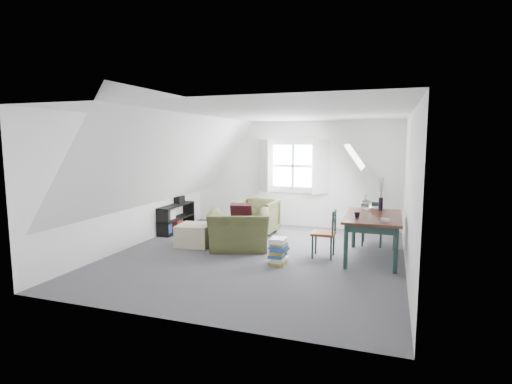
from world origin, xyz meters
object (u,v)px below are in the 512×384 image
(media_shelf, at_px, (173,219))
(magazine_stack, at_px, (278,251))
(dining_table, at_px, (373,221))
(armchair_far, at_px, (257,234))
(dining_chair_far, at_px, (372,222))
(dining_chair_near, at_px, (325,233))
(ottoman, at_px, (195,235))
(armchair_near, at_px, (239,249))

(media_shelf, height_order, magazine_stack, media_shelf)
(dining_table, bearing_deg, armchair_far, 159.98)
(dining_chair_far, bearing_deg, dining_table, 112.36)
(armchair_far, distance_m, dining_chair_near, 2.15)
(ottoman, distance_m, dining_chair_far, 3.49)
(dining_chair_far, height_order, dining_chair_near, dining_chair_far)
(armchair_near, xyz_separation_m, media_shelf, (-1.94, 0.90, 0.28))
(dining_table, height_order, magazine_stack, dining_table)
(magazine_stack, bearing_deg, ottoman, 161.65)
(dining_chair_far, bearing_deg, ottoman, 37.88)
(magazine_stack, bearing_deg, dining_table, 28.43)
(dining_chair_near, distance_m, media_shelf, 3.69)
(media_shelf, xyz_separation_m, magazine_stack, (2.90, -1.54, -0.06))
(armchair_near, xyz_separation_m, dining_chair_far, (2.37, 1.09, 0.46))
(armchair_far, distance_m, dining_table, 2.79)
(magazine_stack, bearing_deg, armchair_far, 118.47)
(magazine_stack, bearing_deg, dining_chair_far, 50.70)
(armchair_far, relative_size, media_shelf, 0.71)
(dining_table, relative_size, dining_chair_near, 1.81)
(magazine_stack, bearing_deg, media_shelf, 151.97)
(ottoman, relative_size, magazine_stack, 1.44)
(ottoman, bearing_deg, armchair_near, 1.20)
(armchair_far, xyz_separation_m, dining_chair_far, (2.44, -0.15, 0.46))
(ottoman, relative_size, dining_chair_near, 0.74)
(armchair_near, relative_size, dining_table, 0.73)
(armchair_far, bearing_deg, magazine_stack, -58.61)
(ottoman, height_order, dining_chair_near, dining_chair_near)
(dining_chair_near, relative_size, media_shelf, 0.71)
(ottoman, xyz_separation_m, dining_chair_far, (3.30, 1.11, 0.26))
(armchair_near, bearing_deg, ottoman, -17.53)
(armchair_far, distance_m, magazine_stack, 2.15)
(dining_table, height_order, dining_chair_far, dining_chair_far)
(media_shelf, bearing_deg, armchair_near, -28.89)
(dining_chair_far, height_order, magazine_stack, dining_chair_far)
(armchair_far, bearing_deg, media_shelf, -166.85)
(dining_table, bearing_deg, dining_chair_far, 96.65)
(dining_table, bearing_deg, armchair_near, -172.83)
(armchair_far, relative_size, dining_chair_far, 0.95)
(ottoman, distance_m, dining_table, 3.38)
(ottoman, height_order, dining_chair_far, dining_chair_far)
(dining_table, xyz_separation_m, dining_chair_far, (-0.05, 0.94, -0.20))
(armchair_near, distance_m, magazine_stack, 1.17)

